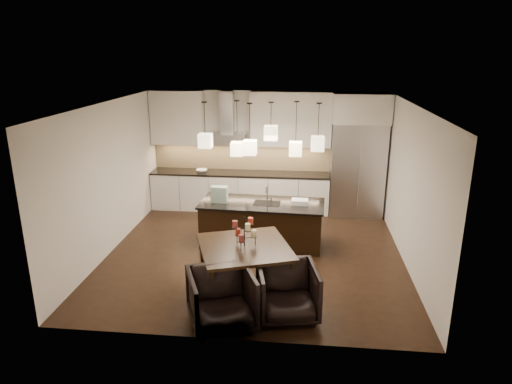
# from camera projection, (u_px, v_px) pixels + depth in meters

# --- Properties ---
(floor) EXTENTS (5.50, 5.50, 0.02)m
(floor) POSITION_uv_depth(u_px,v_px,m) (255.00, 253.00, 8.71)
(floor) COLOR black
(floor) RESTS_ON ground
(ceiling) EXTENTS (5.50, 5.50, 0.02)m
(ceiling) POSITION_uv_depth(u_px,v_px,m) (255.00, 104.00, 7.86)
(ceiling) COLOR white
(ceiling) RESTS_ON wall_back
(wall_back) EXTENTS (5.50, 0.02, 2.80)m
(wall_back) POSITION_uv_depth(u_px,v_px,m) (267.00, 150.00, 10.91)
(wall_back) COLOR silver
(wall_back) RESTS_ON ground
(wall_front) EXTENTS (5.50, 0.02, 2.80)m
(wall_front) POSITION_uv_depth(u_px,v_px,m) (231.00, 244.00, 5.67)
(wall_front) COLOR silver
(wall_front) RESTS_ON ground
(wall_left) EXTENTS (0.02, 5.50, 2.80)m
(wall_left) POSITION_uv_depth(u_px,v_px,m) (109.00, 178.00, 8.56)
(wall_left) COLOR silver
(wall_left) RESTS_ON ground
(wall_right) EXTENTS (0.02, 5.50, 2.80)m
(wall_right) POSITION_uv_depth(u_px,v_px,m) (411.00, 187.00, 8.01)
(wall_right) COLOR silver
(wall_right) RESTS_ON ground
(refrigerator) EXTENTS (1.20, 0.72, 2.15)m
(refrigerator) POSITION_uv_depth(u_px,v_px,m) (357.00, 170.00, 10.43)
(refrigerator) COLOR #B7B7BA
(refrigerator) RESTS_ON floor
(fridge_panel) EXTENTS (1.26, 0.72, 0.65)m
(fridge_panel) POSITION_uv_depth(u_px,v_px,m) (361.00, 108.00, 10.01)
(fridge_panel) COLOR silver
(fridge_panel) RESTS_ON refrigerator
(lower_cabinets) EXTENTS (4.21, 0.62, 0.88)m
(lower_cabinets) POSITION_uv_depth(u_px,v_px,m) (240.00, 192.00, 10.94)
(lower_cabinets) COLOR silver
(lower_cabinets) RESTS_ON floor
(countertop) EXTENTS (4.21, 0.66, 0.04)m
(countertop) POSITION_uv_depth(u_px,v_px,m) (240.00, 173.00, 10.80)
(countertop) COLOR black
(countertop) RESTS_ON lower_cabinets
(backsplash) EXTENTS (4.21, 0.02, 0.63)m
(backsplash) POSITION_uv_depth(u_px,v_px,m) (241.00, 157.00, 10.99)
(backsplash) COLOR #D4BC8A
(backsplash) RESTS_ON countertop
(upper_cab_left) EXTENTS (1.25, 0.35, 1.25)m
(upper_cab_left) POSITION_uv_depth(u_px,v_px,m) (178.00, 118.00, 10.70)
(upper_cab_left) COLOR silver
(upper_cab_left) RESTS_ON wall_back
(upper_cab_right) EXTENTS (1.85, 0.35, 1.25)m
(upper_cab_right) POSITION_uv_depth(u_px,v_px,m) (291.00, 119.00, 10.44)
(upper_cab_right) COLOR silver
(upper_cab_right) RESTS_ON wall_back
(hood_canopy) EXTENTS (0.90, 0.52, 0.24)m
(hood_canopy) POSITION_uv_depth(u_px,v_px,m) (227.00, 138.00, 10.64)
(hood_canopy) COLOR #B7B7BA
(hood_canopy) RESTS_ON wall_back
(hood_chimney) EXTENTS (0.30, 0.28, 0.96)m
(hood_chimney) POSITION_uv_depth(u_px,v_px,m) (227.00, 112.00, 10.56)
(hood_chimney) COLOR #B7B7BA
(hood_chimney) RESTS_ON hood_canopy
(fruit_bowl) EXTENTS (0.30, 0.30, 0.06)m
(fruit_bowl) POSITION_uv_depth(u_px,v_px,m) (202.00, 171.00, 10.83)
(fruit_bowl) COLOR silver
(fruit_bowl) RESTS_ON countertop
(island_body) EXTENTS (2.38, 1.05, 0.82)m
(island_body) POSITION_uv_depth(u_px,v_px,m) (262.00, 224.00, 9.00)
(island_body) COLOR black
(island_body) RESTS_ON floor
(island_top) EXTENTS (2.45, 1.13, 0.04)m
(island_top) POSITION_uv_depth(u_px,v_px,m) (262.00, 204.00, 8.87)
(island_top) COLOR black
(island_top) RESTS_ON island_body
(faucet) EXTENTS (0.10, 0.23, 0.35)m
(faucet) POSITION_uv_depth(u_px,v_px,m) (267.00, 193.00, 8.88)
(faucet) COLOR silver
(faucet) RESTS_ON island_top
(tote_bag) EXTENTS (0.33, 0.18, 0.32)m
(tote_bag) POSITION_uv_depth(u_px,v_px,m) (219.00, 194.00, 8.86)
(tote_bag) COLOR #255D40
(tote_bag) RESTS_ON island_top
(food_container) EXTENTS (0.33, 0.24, 0.09)m
(food_container) POSITION_uv_depth(u_px,v_px,m) (300.00, 202.00, 8.77)
(food_container) COLOR silver
(food_container) RESTS_ON island_top
(dining_table) EXTENTS (1.71, 1.71, 0.81)m
(dining_table) POSITION_uv_depth(u_px,v_px,m) (245.00, 269.00, 7.17)
(dining_table) COLOR black
(dining_table) RESTS_ON floor
(candelabra) EXTENTS (0.49, 0.49, 0.47)m
(candelabra) POSITION_uv_depth(u_px,v_px,m) (244.00, 232.00, 6.98)
(candelabra) COLOR black
(candelabra) RESTS_ON dining_table
(candle_a) EXTENTS (0.10, 0.10, 0.11)m
(candle_a) POSITION_uv_depth(u_px,v_px,m) (254.00, 233.00, 7.03)
(candle_a) COLOR #F0ECAB
(candle_a) RESTS_ON candelabra
(candle_b) EXTENTS (0.10, 0.10, 0.11)m
(candle_b) POSITION_uv_depth(u_px,v_px,m) (238.00, 232.00, 7.10)
(candle_b) COLOR red
(candle_b) RESTS_ON candelabra
(candle_c) EXTENTS (0.10, 0.10, 0.11)m
(candle_c) POSITION_uv_depth(u_px,v_px,m) (241.00, 238.00, 6.86)
(candle_c) COLOR maroon
(candle_c) RESTS_ON candelabra
(candle_d) EXTENTS (0.10, 0.10, 0.11)m
(candle_d) POSITION_uv_depth(u_px,v_px,m) (250.00, 221.00, 7.06)
(candle_d) COLOR red
(candle_d) RESTS_ON candelabra
(candle_e) EXTENTS (0.10, 0.10, 0.11)m
(candle_e) POSITION_uv_depth(u_px,v_px,m) (235.00, 224.00, 6.93)
(candle_e) COLOR maroon
(candle_e) RESTS_ON candelabra
(candle_f) EXTENTS (0.10, 0.10, 0.11)m
(candle_f) POSITION_uv_depth(u_px,v_px,m) (248.00, 227.00, 6.82)
(candle_f) COLOR #F0ECAB
(candle_f) RESTS_ON candelabra
(armchair_left) EXTENTS (1.14, 1.15, 0.81)m
(armchair_left) POSITION_uv_depth(u_px,v_px,m) (222.00, 299.00, 6.31)
(armchair_left) COLOR black
(armchair_left) RESTS_ON floor
(armchair_right) EXTENTS (0.99, 1.01, 0.78)m
(armchair_right) POSITION_uv_depth(u_px,v_px,m) (287.00, 292.00, 6.53)
(armchair_right) COLOR black
(armchair_right) RESTS_ON floor
(pendant_a) EXTENTS (0.24, 0.24, 0.26)m
(pendant_a) POSITION_uv_depth(u_px,v_px,m) (205.00, 141.00, 8.50)
(pendant_a) COLOR #F6E4B6
(pendant_a) RESTS_ON ceiling
(pendant_b) EXTENTS (0.24, 0.24, 0.26)m
(pendant_b) POSITION_uv_depth(u_px,v_px,m) (237.00, 149.00, 8.80)
(pendant_b) COLOR #F6E4B6
(pendant_b) RESTS_ON ceiling
(pendant_c) EXTENTS (0.24, 0.24, 0.26)m
(pendant_c) POSITION_uv_depth(u_px,v_px,m) (271.00, 133.00, 8.44)
(pendant_c) COLOR #F6E4B6
(pendant_c) RESTS_ON ceiling
(pendant_d) EXTENTS (0.24, 0.24, 0.26)m
(pendant_d) POSITION_uv_depth(u_px,v_px,m) (296.00, 149.00, 8.65)
(pendant_d) COLOR #F6E4B6
(pendant_d) RESTS_ON ceiling
(pendant_e) EXTENTS (0.24, 0.24, 0.26)m
(pendant_e) POSITION_uv_depth(u_px,v_px,m) (318.00, 144.00, 8.34)
(pendant_e) COLOR #F6E4B6
(pendant_e) RESTS_ON ceiling
(pendant_f) EXTENTS (0.24, 0.24, 0.26)m
(pendant_f) POSITION_uv_depth(u_px,v_px,m) (250.00, 148.00, 8.35)
(pendant_f) COLOR #F6E4B6
(pendant_f) RESTS_ON ceiling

